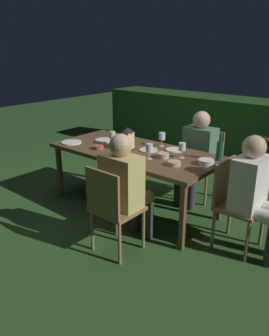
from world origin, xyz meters
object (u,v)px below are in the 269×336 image
Objects in this scene: bowl_bread at (174,163)px; wine_glass_d at (162,137)px; chair_side_left_b at (112,207)px; plate_c at (71,142)px; wine_glass_b at (182,147)px; wine_glass_c at (112,136)px; bowl_olives at (98,147)px; chair_head_far at (234,200)px; plate_b at (105,140)px; dining_table at (134,154)px; green_bottle_on_table at (220,150)px; bowl_dip at (163,155)px; plate_a at (149,150)px; lantern_centerpiece at (128,137)px; bowl_salad at (206,162)px; wine_glass_a at (149,148)px; chair_side_right_b at (204,161)px; plate_d at (174,150)px; person_in_mustard at (126,185)px; person_in_green at (197,153)px; person_in_cream at (256,191)px.

wine_glass_d is at bearing 135.98° from bowl_bread.
wine_glass_d is 1.26× the size of bowl_bread.
chair_side_left_b is 3.49× the size of plate_c.
wine_glass_c is (-0.92, -0.12, 0.00)m from wine_glass_b.
bowl_olives is (-0.80, 0.61, 0.28)m from chair_side_left_b.
plate_b is (-1.79, 0.06, 0.27)m from chair_head_far.
plate_b is (-0.55, 0.06, 0.06)m from dining_table.
green_bottle_on_table reaches higher than bowl_dip.
chair_side_left_b is at bearing -37.44° from bowl_olives.
wine_glass_c reaches higher than chair_side_left_b.
wine_glass_c is at bearing -168.35° from plate_a.
bowl_salad is (0.95, 0.13, -0.12)m from lantern_centerpiece.
wine_glass_d is (-0.30, 1.18, 0.38)m from chair_side_left_b.
wine_glass_b is (0.24, 0.25, 0.00)m from wine_glass_a.
bowl_dip is (1.22, 0.26, 0.02)m from plate_c.
green_bottle_on_table is at bearing 17.67° from dining_table.
wine_glass_a is at bearing -11.37° from wine_glass_c.
chair_side_right_b reaches higher than plate_d.
plate_c is (-1.24, 0.38, 0.11)m from person_in_mustard.
lantern_centerpiece is at bearing -12.35° from plate_b.
lantern_centerpiece is at bearing -120.02° from chair_side_right_b.
person_in_mustard reaches higher than bowl_bread.
wine_glass_b reaches higher than plate_c.
bowl_salad reaches higher than dining_table.
green_bottle_on_table is 1.37× the size of plate_a.
person_in_green reaches higher than dining_table.
bowl_olives is at bearing -145.08° from dining_table.
chair_side_right_b is 0.85m from wine_glass_b.
bowl_bread is at bearing 5.12° from bowl_olives.
wine_glass_b is at bearing 38.74° from bowl_dip.
chair_head_far is 1.05m from person_in_green.
wine_glass_a is at bearing -96.65° from chair_side_right_b.
lantern_centerpiece is at bearing -178.41° from person_in_cream.
bowl_bread is at bearing -74.08° from wine_glass_b.
wine_glass_a is (-1.11, -0.15, 0.22)m from person_in_cream.
chair_head_far is 0.88m from bowl_dip.
plate_a is 0.30m from bowl_dip.
plate_a is at bearing 112.58° from person_in_mustard.
plate_b is at bearing 177.99° from chair_head_far.
green_bottle_on_table is 1.81m from plate_c.
plate_a is 1.74× the size of bowl_olives.
dining_table is 0.99m from chair_side_left_b.
plate_c is at bearing -172.26° from chair_head_far.
wine_glass_b reaches higher than bowl_dip.
wine_glass_a reaches higher than chair_side_left_b.
green_bottle_on_table is 0.23m from bowl_salad.
chair_side_left_b reaches higher than plate_b.
plate_a is 1.61× the size of bowl_dip.
bowl_bread reaches higher than bowl_olives.
chair_side_left_b is at bearing -114.69° from bowl_salad.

